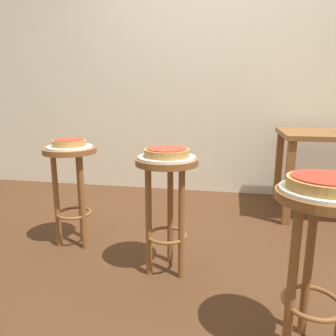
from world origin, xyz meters
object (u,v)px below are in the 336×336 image
object	(u,v)px
stool_foreground	(319,240)
pizza_middle	(167,152)
pizza_foreground	(326,183)
stool_middle	(167,191)
stool_leftside	(72,175)
serving_plate_foreground	(325,190)
serving_plate_middle	(167,157)
pizza_leftside	(69,143)
serving_plate_leftside	(70,147)
dining_table	(331,147)

from	to	relation	value
stool_foreground	pizza_middle	bearing A→B (deg)	144.01
pizza_foreground	stool_middle	world-z (taller)	pizza_foreground
pizza_middle	stool_leftside	bearing A→B (deg)	161.84
stool_foreground	serving_plate_foreground	size ratio (longest dim) A/B	2.13
serving_plate_middle	pizza_leftside	world-z (taller)	pizza_leftside
stool_foreground	stool_leftside	size ratio (longest dim) A/B	1.00
serving_plate_foreground	stool_leftside	world-z (taller)	serving_plate_foreground
pizza_foreground	serving_plate_middle	xyz separation A→B (m)	(-0.69, 0.50, -0.03)
serving_plate_foreground	stool_middle	bearing A→B (deg)	144.01
serving_plate_middle	pizza_leftside	bearing A→B (deg)	161.84
serving_plate_foreground	pizza_foreground	xyz separation A→B (m)	(0.00, 0.00, 0.03)
stool_middle	stool_leftside	bearing A→B (deg)	161.84
serving_plate_foreground	pizza_middle	distance (m)	0.85
pizza_foreground	pizza_leftside	bearing A→B (deg)	152.29
serving_plate_middle	serving_plate_leftside	distance (m)	0.74
stool_middle	stool_leftside	size ratio (longest dim) A/B	1.00
stool_middle	pizza_middle	bearing A→B (deg)	0.00
pizza_leftside	dining_table	size ratio (longest dim) A/B	0.26
pizza_leftside	dining_table	distance (m)	2.10
stool_leftside	pizza_middle	bearing A→B (deg)	-18.16
stool_leftside	dining_table	xyz separation A→B (m)	(1.88, 0.94, 0.10)
stool_foreground	dining_table	bearing A→B (deg)	73.67
stool_middle	pizza_leftside	xyz separation A→B (m)	(-0.70, 0.23, 0.22)
stool_foreground	stool_middle	xyz separation A→B (m)	(-0.69, 0.50, 0.00)
pizza_middle	stool_leftside	distance (m)	0.77
pizza_middle	serving_plate_foreground	bearing A→B (deg)	-35.99
pizza_foreground	pizza_leftside	xyz separation A→B (m)	(-1.39, 0.73, -0.00)
stool_foreground	pizza_foreground	world-z (taller)	pizza_foreground
stool_middle	serving_plate_middle	xyz separation A→B (m)	(0.00, 0.00, 0.20)
dining_table	pizza_leftside	bearing A→B (deg)	-153.36
stool_leftside	serving_plate_leftside	world-z (taller)	serving_plate_leftside
stool_foreground	pizza_leftside	bearing A→B (deg)	152.29
stool_foreground	pizza_foreground	xyz separation A→B (m)	(0.00, 0.00, 0.22)
stool_leftside	stool_foreground	bearing A→B (deg)	-27.71
serving_plate_middle	serving_plate_foreground	bearing A→B (deg)	-35.99
pizza_foreground	stool_middle	bearing A→B (deg)	144.01
pizza_middle	dining_table	distance (m)	1.67
stool_foreground	pizza_middle	size ratio (longest dim) A/B	2.73
pizza_foreground	serving_plate_middle	world-z (taller)	pizza_foreground
stool_foreground	stool_middle	world-z (taller)	same
stool_middle	serving_plate_middle	distance (m)	0.20
pizza_leftside	pizza_middle	bearing A→B (deg)	-18.16
serving_plate_middle	pizza_leftside	size ratio (longest dim) A/B	1.48
serving_plate_leftside	pizza_leftside	xyz separation A→B (m)	(0.00, 0.00, 0.03)
pizza_leftside	serving_plate_middle	bearing A→B (deg)	-18.16
serving_plate_foreground	serving_plate_middle	size ratio (longest dim) A/B	1.01
pizza_middle	dining_table	size ratio (longest dim) A/B	0.30
serving_plate_leftside	dining_table	xyz separation A→B (m)	(1.88, 0.94, -0.10)
serving_plate_leftside	pizza_foreground	bearing A→B (deg)	-27.71
stool_foreground	stool_middle	size ratio (longest dim) A/B	1.00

